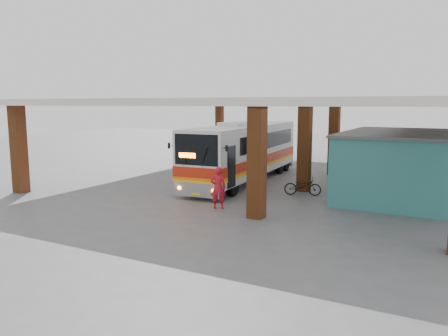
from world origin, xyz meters
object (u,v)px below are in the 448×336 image
pedestrian (218,188)px  red_chair (352,171)px  coach_bus (244,152)px  motorcycle (303,186)px

pedestrian → red_chair: (3.32, 11.02, -0.52)m
pedestrian → red_chair: 11.52m
coach_bus → red_chair: 6.98m
red_chair → motorcycle: bearing=-79.1°
coach_bus → pedestrian: bearing=-77.3°
motorcycle → pedestrian: size_ratio=0.99×
coach_bus → pedestrian: coach_bus is taller
pedestrian → motorcycle: bearing=-146.6°
pedestrian → red_chair: pedestrian is taller
motorcycle → red_chair: (0.97, 6.74, -0.09)m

